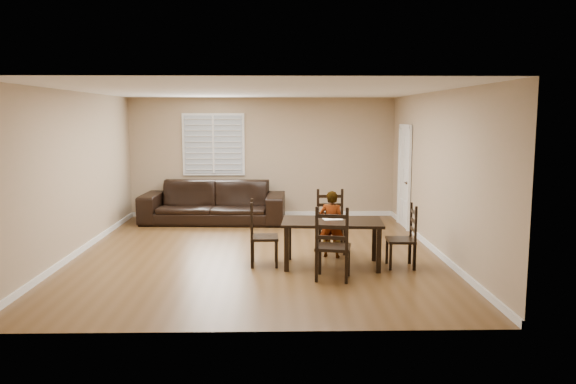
% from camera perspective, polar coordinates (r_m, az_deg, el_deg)
% --- Properties ---
extents(ground, '(7.00, 7.00, 0.00)m').
position_cam_1_polar(ground, '(9.55, -3.09, -6.17)').
color(ground, brown).
rests_on(ground, ground).
extents(room, '(6.04, 7.04, 2.72)m').
position_cam_1_polar(room, '(9.46, -2.92, 4.78)').
color(room, tan).
rests_on(room, ground).
extents(dining_table, '(1.58, 0.97, 0.71)m').
position_cam_1_polar(dining_table, '(8.61, 4.51, -3.49)').
color(dining_table, black).
rests_on(dining_table, ground).
extents(chair_near, '(0.48, 0.45, 1.06)m').
position_cam_1_polar(chair_near, '(9.60, 4.31, -3.17)').
color(chair_near, black).
rests_on(chair_near, ground).
extents(chair_far, '(0.56, 0.53, 1.06)m').
position_cam_1_polar(chair_far, '(7.84, 4.51, -5.66)').
color(chair_far, black).
rests_on(chair_far, ground).
extents(chair_left, '(0.43, 0.46, 1.01)m').
position_cam_1_polar(chair_left, '(8.68, -3.23, -4.48)').
color(chair_left, black).
rests_on(chair_left, ground).
extents(chair_right, '(0.43, 0.46, 0.97)m').
position_cam_1_polar(chair_right, '(8.75, 12.13, -4.66)').
color(chair_right, black).
rests_on(chair_right, ground).
extents(child, '(0.46, 0.36, 1.10)m').
position_cam_1_polar(child, '(9.16, 4.43, -3.27)').
color(child, gray).
rests_on(child, ground).
extents(napkin, '(0.32, 0.32, 0.00)m').
position_cam_1_polar(napkin, '(8.76, 4.49, -2.69)').
color(napkin, silver).
rests_on(napkin, dining_table).
extents(donut, '(0.10, 0.10, 0.04)m').
position_cam_1_polar(donut, '(8.76, 4.62, -2.56)').
color(donut, '#DB8D4E').
rests_on(donut, napkin).
extents(sofa, '(3.11, 1.36, 0.89)m').
position_cam_1_polar(sofa, '(12.21, -7.58, -1.02)').
color(sofa, black).
rests_on(sofa, ground).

